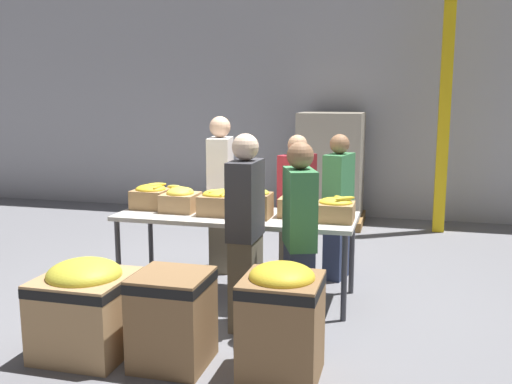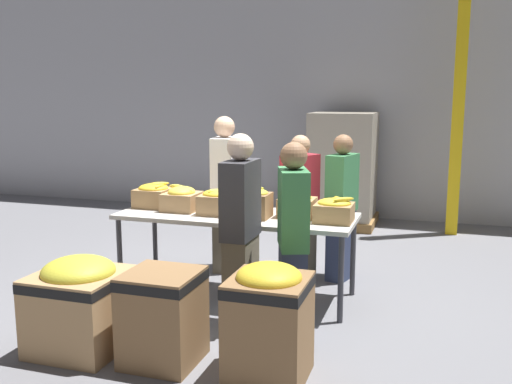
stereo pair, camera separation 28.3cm
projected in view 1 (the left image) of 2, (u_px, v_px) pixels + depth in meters
The scene contains 19 objects.
ground_plane at pixel (237, 296), 5.49m from camera, with size 30.00×30.00×0.00m, color slate.
wall_back at pixel (308, 88), 8.92m from camera, with size 16.00×0.08×4.00m.
sorting_table at pixel (237, 220), 5.36m from camera, with size 2.23×0.83×0.80m.
banana_box_0 at pixel (151, 196), 5.63m from camera, with size 0.33×0.33×0.25m.
banana_box_1 at pixel (180, 199), 5.47m from camera, with size 0.33×0.33×0.25m.
banana_box_2 at pixel (218, 202), 5.32m from camera, with size 0.33×0.30×0.25m.
banana_box_3 at pixel (253, 202), 5.19m from camera, with size 0.33×0.27×0.29m.
banana_box_4 at pixel (298, 204), 5.24m from camera, with size 0.33×0.29×0.23m.
banana_box_5 at pixel (336, 209), 5.05m from camera, with size 0.34×0.31×0.24m.
volunteer_0 at pixel (338, 208), 5.92m from camera, with size 0.30×0.44×1.52m.
volunteer_1 at pixel (246, 233), 4.63m from camera, with size 0.22×0.43×1.61m.
volunteer_2 at pixel (297, 208), 5.90m from camera, with size 0.37×0.45×1.51m.
volunteer_3 at pixel (299, 242), 4.45m from camera, with size 0.34×0.47×1.56m.
volunteer_4 at pixel (221, 195), 6.17m from camera, with size 0.29×0.48×1.68m.
donation_bin_0 at pixel (86, 304), 4.22m from camera, with size 0.65×0.65×0.72m.
donation_bin_1 at pixel (172, 316), 4.05m from camera, with size 0.52×0.52×0.67m.
donation_bin_2 at pixel (282, 318), 3.84m from camera, with size 0.53×0.53×0.81m.
support_pillar at pixel (446, 88), 7.72m from camera, with size 0.15×0.15×4.00m.
pallet_stack_0 at pixel (331, 170), 8.40m from camera, with size 0.99×0.99×1.65m.
Camera 1 is at (1.50, -5.02, 1.92)m, focal length 40.00 mm.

